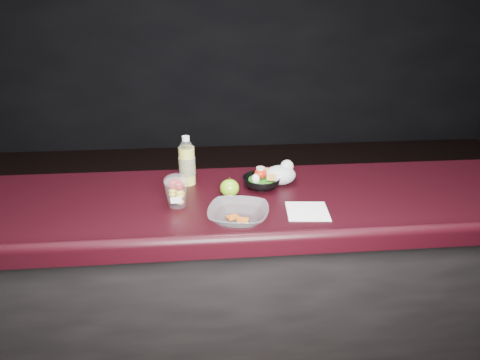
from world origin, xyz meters
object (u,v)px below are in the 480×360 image
(green_apple, at_px, (230,188))
(snack_bowl, at_px, (261,181))
(takeout_bowl, at_px, (238,215))
(lemonade_bottle, at_px, (187,164))
(fruit_cup, at_px, (176,190))

(green_apple, relative_size, snack_bowl, 0.44)
(snack_bowl, relative_size, takeout_bowl, 0.71)
(lemonade_bottle, relative_size, snack_bowl, 1.16)
(lemonade_bottle, height_order, takeout_bowl, lemonade_bottle)
(lemonade_bottle, relative_size, takeout_bowl, 0.83)
(lemonade_bottle, relative_size, green_apple, 2.64)
(lemonade_bottle, height_order, green_apple, lemonade_bottle)
(lemonade_bottle, xyz_separation_m, fruit_cup, (-0.04, -0.22, -0.02))
(fruit_cup, xyz_separation_m, snack_bowl, (0.36, 0.15, -0.04))
(lemonade_bottle, xyz_separation_m, green_apple, (0.18, -0.15, -0.06))
(green_apple, height_order, takeout_bowl, green_apple)
(takeout_bowl, bearing_deg, fruit_cup, 147.09)
(fruit_cup, height_order, takeout_bowl, fruit_cup)
(green_apple, height_order, snack_bowl, snack_bowl)
(lemonade_bottle, distance_m, takeout_bowl, 0.42)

